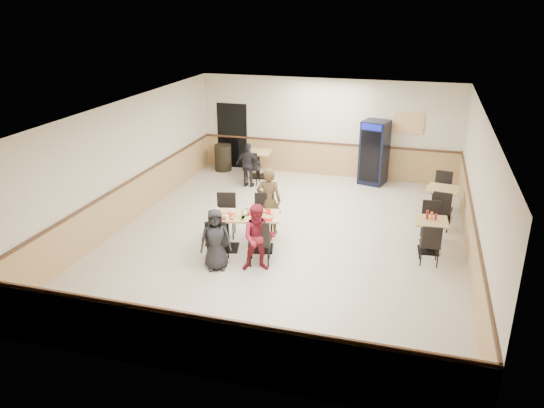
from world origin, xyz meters
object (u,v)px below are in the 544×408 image
(diner_woman_left, at_px, (216,240))
(side_table_far, at_px, (442,199))
(diner_woman_right, at_px, (259,238))
(pepsi_cooler, at_px, (374,152))
(trash_bin, at_px, (223,158))
(main_table, at_px, (244,226))
(diner_man_opposite, at_px, (269,201))
(back_table, at_px, (258,160))
(lone_diner, at_px, (249,165))
(side_table_near, at_px, (430,231))

(diner_woman_left, distance_m, side_table_far, 6.00)
(diner_woman_right, xyz_separation_m, pepsi_cooler, (1.66, 6.17, 0.24))
(side_table_far, distance_m, trash_bin, 7.09)
(main_table, distance_m, diner_man_opposite, 1.08)
(diner_woman_left, distance_m, diner_man_opposite, 2.11)
(main_table, height_order, side_table_far, main_table)
(main_table, relative_size, pepsi_cooler, 0.88)
(back_table, bearing_deg, side_table_far, -19.89)
(diner_woman_right, height_order, trash_bin, diner_woman_right)
(diner_woman_right, bearing_deg, side_table_far, 29.11)
(diner_woman_right, bearing_deg, diner_woman_left, 175.79)
(lone_diner, xyz_separation_m, trash_bin, (-1.30, 1.28, -0.23))
(diner_woman_right, xyz_separation_m, side_table_far, (3.60, 3.82, -0.17))
(diner_woman_right, height_order, diner_man_opposite, diner_man_opposite)
(diner_woman_left, distance_m, trash_bin, 6.73)
(diner_man_opposite, bearing_deg, lone_diner, -69.53)
(main_table, height_order, lone_diner, lone_diner)
(main_table, relative_size, diner_woman_right, 1.17)
(lone_diner, bearing_deg, back_table, -87.58)
(side_table_near, xyz_separation_m, pepsi_cooler, (-1.68, 4.35, 0.46))
(side_table_near, bearing_deg, lone_diner, 149.56)
(back_table, height_order, trash_bin, trash_bin)
(diner_man_opposite, xyz_separation_m, lone_diner, (-1.49, 3.01, -0.14))
(diner_woman_right, bearing_deg, side_table_near, 10.96)
(main_table, distance_m, pepsi_cooler, 5.82)
(side_table_near, bearing_deg, diner_woman_right, -151.41)
(diner_man_opposite, bearing_deg, main_table, 69.67)
(back_table, bearing_deg, diner_woman_right, -72.56)
(diner_woman_right, relative_size, lone_diner, 1.08)
(diner_man_opposite, relative_size, trash_bin, 1.90)
(diner_woman_left, bearing_deg, side_table_far, 17.52)
(side_table_near, bearing_deg, pepsi_cooler, 111.09)
(diner_woman_left, bearing_deg, trash_bin, 85.02)
(back_table, bearing_deg, pepsi_cooler, 6.46)
(pepsi_cooler, bearing_deg, side_table_near, -54.47)
(diner_woman_left, xyz_separation_m, pepsi_cooler, (2.51, 6.37, 0.30))
(side_table_far, relative_size, trash_bin, 1.03)
(diner_woman_left, relative_size, side_table_near, 1.77)
(diner_man_opposite, height_order, side_table_far, diner_man_opposite)
(diner_woman_right, distance_m, side_table_near, 3.81)
(main_table, bearing_deg, side_table_far, 22.29)
(diner_man_opposite, bearing_deg, trash_bin, -62.89)
(diner_woman_right, bearing_deg, pepsi_cooler, 57.35)
(side_table_near, relative_size, trash_bin, 0.87)
(main_table, xyz_separation_m, side_table_near, (3.92, 1.00, -0.05))
(side_table_near, height_order, side_table_far, side_table_far)
(side_table_near, bearing_deg, diner_man_opposite, 179.78)
(side_table_near, bearing_deg, trash_bin, 146.23)
(side_table_near, bearing_deg, side_table_far, 82.61)
(diner_woman_right, distance_m, back_table, 6.06)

